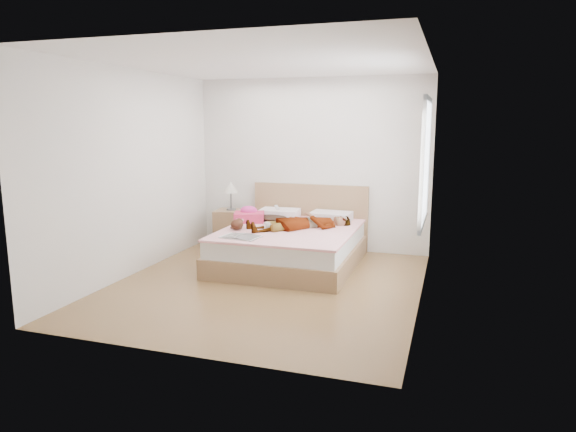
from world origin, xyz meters
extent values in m
plane|color=#4E3118|center=(0.00, 0.00, 0.00)|extent=(4.00, 4.00, 0.00)
imported|color=white|center=(0.13, 1.05, 0.61)|extent=(1.54, 1.35, 0.21)
ellipsoid|color=black|center=(-0.44, 1.50, 0.55)|extent=(0.51, 0.60, 0.08)
cube|color=silver|center=(-0.37, 1.45, 0.71)|extent=(0.10, 0.11, 0.06)
plane|color=white|center=(0.00, 0.00, 2.60)|extent=(4.00, 4.00, 0.00)
plane|color=silver|center=(0.00, 2.00, 1.30)|extent=(3.60, 0.00, 3.60)
plane|color=white|center=(0.00, -2.00, 1.30)|extent=(3.60, 0.00, 3.60)
plane|color=white|center=(-1.80, 0.00, 1.30)|extent=(0.00, 4.00, 4.00)
plane|color=silver|center=(1.80, 0.00, 1.30)|extent=(0.00, 4.00, 4.00)
cube|color=white|center=(1.78, 0.30, 1.50)|extent=(0.02, 1.10, 1.30)
cube|color=silver|center=(1.78, -0.28, 1.50)|extent=(0.04, 0.06, 1.42)
cube|color=silver|center=(1.78, 0.88, 1.50)|extent=(0.04, 0.06, 1.42)
cube|color=silver|center=(1.78, 0.30, 0.82)|extent=(0.04, 1.22, 0.06)
cube|color=silver|center=(1.78, 0.30, 2.18)|extent=(0.04, 1.22, 0.06)
cube|color=silver|center=(1.77, 0.30, 1.50)|extent=(0.03, 0.04, 1.30)
cube|color=brown|center=(0.00, 0.95, 0.13)|extent=(1.78, 2.08, 0.26)
cube|color=silver|center=(0.00, 0.95, 0.37)|extent=(1.70, 2.00, 0.22)
cube|color=white|center=(0.00, 0.95, 0.49)|extent=(1.74, 2.04, 0.03)
cube|color=brown|center=(0.00, 1.96, 0.50)|extent=(1.80, 0.07, 1.00)
cube|color=white|center=(-0.40, 1.67, 0.57)|extent=(0.61, 0.44, 0.13)
cube|color=silver|center=(0.40, 1.67, 0.57)|extent=(0.60, 0.43, 0.13)
cube|color=#D43959|center=(-0.71, 1.22, 0.58)|extent=(0.51, 0.46, 0.14)
ellipsoid|color=#F542A0|center=(-0.74, 1.28, 0.67)|extent=(0.27, 0.21, 0.13)
cube|color=white|center=(-0.42, 0.22, 0.52)|extent=(0.50, 0.37, 0.01)
cube|color=white|center=(-0.54, 0.24, 0.53)|extent=(0.27, 0.34, 0.02)
cube|color=black|center=(-0.30, 0.21, 0.53)|extent=(0.27, 0.34, 0.02)
cylinder|color=silver|center=(-0.28, 0.80, 0.56)|extent=(0.10, 0.10, 0.09)
torus|color=white|center=(-0.24, 0.80, 0.56)|extent=(0.07, 0.02, 0.07)
cylinder|color=black|center=(-0.28, 0.80, 0.59)|extent=(0.08, 0.08, 0.00)
ellipsoid|color=#311B0D|center=(-0.66, 0.65, 0.58)|extent=(0.19, 0.21, 0.14)
ellipsoid|color=beige|center=(-0.65, 0.63, 0.59)|extent=(0.10, 0.11, 0.07)
sphere|color=#321F0E|center=(-0.67, 0.75, 0.59)|extent=(0.11, 0.11, 0.11)
sphere|color=pink|center=(-0.71, 0.78, 0.62)|extent=(0.04, 0.04, 0.04)
sphere|color=pink|center=(-0.64, 0.79, 0.62)|extent=(0.04, 0.04, 0.04)
ellipsoid|color=black|center=(-0.71, 0.59, 0.55)|extent=(0.05, 0.07, 0.03)
ellipsoid|color=black|center=(-0.59, 0.61, 0.55)|extent=(0.05, 0.07, 0.03)
cube|color=olive|center=(-1.21, 1.69, 0.29)|extent=(0.51, 0.46, 0.58)
cylinder|color=#484848|center=(-1.21, 1.69, 0.59)|extent=(0.16, 0.16, 0.02)
cylinder|color=#4E4E4E|center=(-1.21, 1.69, 0.74)|extent=(0.03, 0.03, 0.30)
cone|color=beige|center=(-1.21, 1.69, 0.94)|extent=(0.25, 0.25, 0.17)
camera|label=1|loc=(2.08, -5.58, 1.93)|focal=32.00mm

